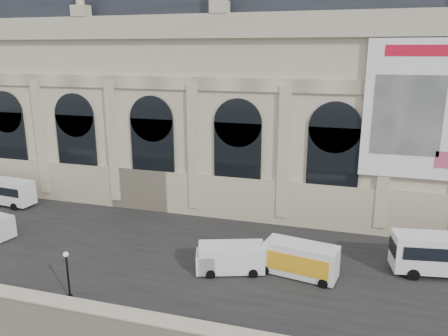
% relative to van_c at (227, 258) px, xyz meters
% --- Properties ---
extents(quay, '(160.00, 70.00, 6.00)m').
position_rel_van_c_xyz_m(quay, '(-8.23, 24.89, -4.31)').
color(quay, gray).
rests_on(quay, ground).
extents(street, '(160.00, 24.00, 0.06)m').
position_rel_van_c_xyz_m(street, '(-8.23, 3.89, -1.28)').
color(street, '#2D2D2D').
rests_on(street, quay).
extents(parapet, '(160.00, 1.40, 1.21)m').
position_rel_van_c_xyz_m(parapet, '(-8.23, -9.51, -0.69)').
color(parapet, gray).
rests_on(parapet, quay).
extents(museum, '(69.00, 18.70, 29.10)m').
position_rel_van_c_xyz_m(museum, '(-14.21, 20.75, 12.41)').
color(museum, beige).
rests_on(museum, quay).
extents(van_c, '(6.15, 3.88, 2.57)m').
position_rel_van_c_xyz_m(van_c, '(0.00, 0.00, 0.00)').
color(van_c, white).
rests_on(van_c, quay).
extents(box_truck, '(7.45, 3.53, 2.89)m').
position_rel_van_c_xyz_m(box_truck, '(5.71, 1.20, 0.14)').
color(box_truck, white).
rests_on(box_truck, quay).
extents(lamp_right, '(0.41, 0.41, 3.98)m').
position_rel_van_c_xyz_m(lamp_right, '(-10.29, -7.53, 0.67)').
color(lamp_right, black).
rests_on(lamp_right, quay).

